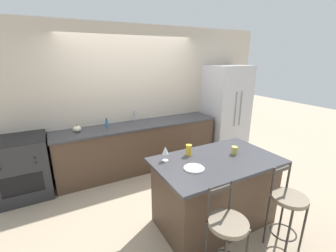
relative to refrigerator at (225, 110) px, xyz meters
name	(u,v)px	position (x,y,z in m)	size (l,w,h in m)	color
ground_plane	(148,175)	(-2.05, -0.30, -0.97)	(18.00, 18.00, 0.00)	tan
wall_back	(132,98)	(-2.05, 0.40, 0.38)	(6.00, 0.07, 2.70)	beige
back_counter	(140,146)	(-2.05, 0.08, -0.52)	(3.09, 0.68, 0.91)	#4C3828
sink_faucet	(135,114)	(-2.05, 0.28, 0.07)	(0.02, 0.13, 0.22)	#ADAFB5
kitchen_island	(215,191)	(-1.75, -1.83, -0.51)	(1.56, 0.94, 0.91)	#4C3828
refrigerator	(225,110)	(0.00, 0.00, 0.00)	(0.88, 0.78, 1.95)	#BCBCC1
oven_range	(23,168)	(-3.99, 0.04, -0.49)	(0.75, 0.70, 0.97)	#28282B
bar_stool_near	(227,232)	(-2.18, -2.52, -0.42)	(0.37, 0.37, 1.00)	#332D28
bar_stool_far	(287,206)	(-1.32, -2.54, -0.42)	(0.37, 0.37, 1.00)	#332D28
dinner_plate	(194,168)	(-2.13, -1.89, -0.05)	(0.24, 0.24, 0.02)	white
wine_glass	(165,151)	(-2.32, -1.55, 0.07)	(0.08, 0.08, 0.18)	white
coffee_mug	(234,150)	(-1.44, -1.80, -0.01)	(0.11, 0.08, 0.10)	#C1B251
tumbler_cup	(189,150)	(-1.99, -1.55, 0.01)	(0.08, 0.08, 0.14)	gold
pumpkin_decoration	(77,129)	(-3.14, 0.13, -0.01)	(0.13, 0.13, 0.13)	beige
soap_bottle	(107,123)	(-2.63, 0.17, 0.00)	(0.05, 0.05, 0.16)	teal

